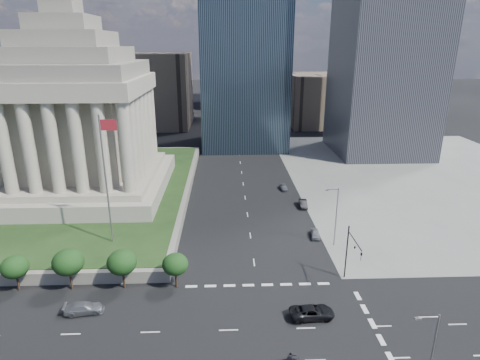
{
  "coord_description": "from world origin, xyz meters",
  "views": [
    {
      "loc": [
        -4.13,
        -33.23,
        31.31
      ],
      "look_at": [
        -2.35,
        14.08,
        15.23
      ],
      "focal_mm": 30.0,
      "sensor_mm": 36.0,
      "label": 1
    }
  ],
  "objects_px": {
    "street_lamp_south": "(430,357)",
    "pickup_truck": "(312,312)",
    "war_memorial": "(73,97)",
    "motorcycle_lead": "(289,360)",
    "parked_sedan_near": "(315,234)",
    "flagpole": "(106,174)",
    "suv_grey": "(84,308)",
    "street_lamp_north": "(335,214)",
    "parked_sedan_mid": "(303,204)",
    "parked_sedan_far": "(284,187)",
    "traffic_signal_ne": "(351,250)"
  },
  "relations": [
    {
      "from": "suv_grey",
      "to": "motorcycle_lead",
      "type": "height_order",
      "value": "motorcycle_lead"
    },
    {
      "from": "parked_sedan_near",
      "to": "parked_sedan_mid",
      "type": "relative_size",
      "value": 0.86
    },
    {
      "from": "pickup_truck",
      "to": "parked_sedan_far",
      "type": "relative_size",
      "value": 1.5
    },
    {
      "from": "parked_sedan_far",
      "to": "parked_sedan_near",
      "type": "bearing_deg",
      "value": -88.25
    },
    {
      "from": "parked_sedan_mid",
      "to": "flagpole",
      "type": "bearing_deg",
      "value": -148.5
    },
    {
      "from": "war_memorial",
      "to": "suv_grey",
      "type": "distance_m",
      "value": 45.99
    },
    {
      "from": "pickup_truck",
      "to": "parked_sedan_near",
      "type": "distance_m",
      "value": 21.77
    },
    {
      "from": "street_lamp_south",
      "to": "flagpole",
      "type": "bearing_deg",
      "value": 139.53
    },
    {
      "from": "street_lamp_south",
      "to": "parked_sedan_near",
      "type": "bearing_deg",
      "value": 93.81
    },
    {
      "from": "street_lamp_north",
      "to": "motorcycle_lead",
      "type": "height_order",
      "value": "street_lamp_north"
    },
    {
      "from": "pickup_truck",
      "to": "motorcycle_lead",
      "type": "distance_m",
      "value": 8.61
    },
    {
      "from": "war_memorial",
      "to": "pickup_truck",
      "type": "height_order",
      "value": "war_memorial"
    },
    {
      "from": "street_lamp_south",
      "to": "street_lamp_north",
      "type": "distance_m",
      "value": 31.0
    },
    {
      "from": "flagpole",
      "to": "suv_grey",
      "type": "bearing_deg",
      "value": -89.41
    },
    {
      "from": "street_lamp_north",
      "to": "parked_sedan_mid",
      "type": "height_order",
      "value": "street_lamp_north"
    },
    {
      "from": "street_lamp_south",
      "to": "motorcycle_lead",
      "type": "bearing_deg",
      "value": 154.93
    },
    {
      "from": "war_memorial",
      "to": "parked_sedan_near",
      "type": "xyz_separation_m",
      "value": [
        45.06,
        -19.92,
        -20.79
      ]
    },
    {
      "from": "war_memorial",
      "to": "street_lamp_south",
      "type": "relative_size",
      "value": 3.9
    },
    {
      "from": "war_memorial",
      "to": "street_lamp_south",
      "type": "height_order",
      "value": "war_memorial"
    },
    {
      "from": "pickup_truck",
      "to": "parked_sedan_far",
      "type": "bearing_deg",
      "value": -7.94
    },
    {
      "from": "street_lamp_south",
      "to": "suv_grey",
      "type": "xyz_separation_m",
      "value": [
        -35.0,
        14.83,
        -4.98
      ]
    },
    {
      "from": "street_lamp_south",
      "to": "pickup_truck",
      "type": "relative_size",
      "value": 1.85
    },
    {
      "from": "traffic_signal_ne",
      "to": "parked_sedan_near",
      "type": "relative_size",
      "value": 2.24
    },
    {
      "from": "parked_sedan_far",
      "to": "pickup_truck",
      "type": "bearing_deg",
      "value": -97.01
    },
    {
      "from": "parked_sedan_mid",
      "to": "street_lamp_south",
      "type": "bearing_deg",
      "value": -83.94
    },
    {
      "from": "traffic_signal_ne",
      "to": "parked_sedan_mid",
      "type": "bearing_deg",
      "value": 92.06
    },
    {
      "from": "flagpole",
      "to": "parked_sedan_near",
      "type": "relative_size",
      "value": 5.59
    },
    {
      "from": "war_memorial",
      "to": "parked_sedan_near",
      "type": "distance_m",
      "value": 53.47
    },
    {
      "from": "street_lamp_south",
      "to": "motorcycle_lead",
      "type": "height_order",
      "value": "street_lamp_south"
    },
    {
      "from": "parked_sedan_near",
      "to": "motorcycle_lead",
      "type": "relative_size",
      "value": 1.5
    },
    {
      "from": "war_memorial",
      "to": "flagpole",
      "type": "bearing_deg",
      "value": -63.11
    },
    {
      "from": "street_lamp_south",
      "to": "suv_grey",
      "type": "height_order",
      "value": "street_lamp_south"
    },
    {
      "from": "street_lamp_north",
      "to": "war_memorial",
      "type": "bearing_deg",
      "value": 154.08
    },
    {
      "from": "pickup_truck",
      "to": "street_lamp_south",
      "type": "bearing_deg",
      "value": -154.75
    },
    {
      "from": "street_lamp_south",
      "to": "parked_sedan_near",
      "type": "distance_m",
      "value": 34.53
    },
    {
      "from": "war_memorial",
      "to": "parked_sedan_near",
      "type": "bearing_deg",
      "value": -23.85
    },
    {
      "from": "street_lamp_south",
      "to": "suv_grey",
      "type": "distance_m",
      "value": 38.34
    },
    {
      "from": "flagpole",
      "to": "parked_sedan_mid",
      "type": "height_order",
      "value": "flagpole"
    },
    {
      "from": "street_lamp_south",
      "to": "motorcycle_lead",
      "type": "distance_m",
      "value": 13.25
    },
    {
      "from": "street_lamp_north",
      "to": "street_lamp_south",
      "type": "bearing_deg",
      "value": -90.0
    },
    {
      "from": "street_lamp_south",
      "to": "suv_grey",
      "type": "bearing_deg",
      "value": 157.04
    },
    {
      "from": "suv_grey",
      "to": "motorcycle_lead",
      "type": "distance_m",
      "value": 25.66
    },
    {
      "from": "flagpole",
      "to": "pickup_truck",
      "type": "height_order",
      "value": "flagpole"
    },
    {
      "from": "suv_grey",
      "to": "motorcycle_lead",
      "type": "xyz_separation_m",
      "value": [
        23.8,
        -9.59,
        0.21
      ]
    },
    {
      "from": "parked_sedan_far",
      "to": "motorcycle_lead",
      "type": "bearing_deg",
      "value": -100.71
    },
    {
      "from": "flagpole",
      "to": "motorcycle_lead",
      "type": "xyz_separation_m",
      "value": [
        23.96,
        -24.76,
        -12.22
      ]
    },
    {
      "from": "street_lamp_south",
      "to": "pickup_truck",
      "type": "height_order",
      "value": "street_lamp_south"
    },
    {
      "from": "street_lamp_north",
      "to": "suv_grey",
      "type": "xyz_separation_m",
      "value": [
        -35.0,
        -16.17,
        -4.98
      ]
    },
    {
      "from": "traffic_signal_ne",
      "to": "suv_grey",
      "type": "bearing_deg",
      "value": -171.9
    },
    {
      "from": "traffic_signal_ne",
      "to": "suv_grey",
      "type": "xyz_separation_m",
      "value": [
        -34.17,
        -4.87,
        -4.57
      ]
    }
  ]
}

